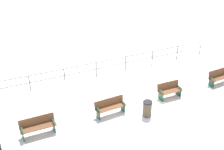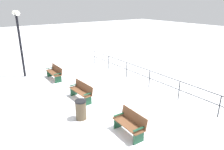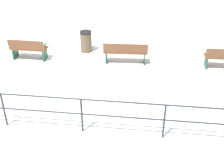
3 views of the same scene
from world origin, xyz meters
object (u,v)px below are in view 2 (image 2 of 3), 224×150
object	(u,v)px
bench_second	(82,91)
bench_third	(130,123)
lamppost_near	(19,31)
bench_nearest	(55,72)
trash_bin	(81,110)

from	to	relation	value
bench_second	bench_third	size ratio (longest dim) A/B	1.17
bench_third	lamppost_near	xyz separation A→B (m)	(1.56, -9.07, 2.53)
bench_nearest	lamppost_near	xyz separation A→B (m)	(1.46, -1.69, 2.52)
bench_nearest	bench_third	distance (m)	7.38
lamppost_near	bench_second	bearing A→B (deg)	105.28
bench_nearest	trash_bin	xyz separation A→B (m)	(0.89, 5.34, -0.03)
trash_bin	bench_second	bearing A→B (deg)	-118.36
bench_nearest	trash_bin	distance (m)	5.42
bench_nearest	trash_bin	world-z (taller)	bench_nearest
bench_second	lamppost_near	xyz separation A→B (m)	(1.47, -5.38, 2.50)
bench_nearest	bench_second	bearing A→B (deg)	90.12
trash_bin	bench_nearest	bearing A→B (deg)	-99.45
bench_second	bench_third	distance (m)	3.69
bench_second	lamppost_near	distance (m)	6.11
bench_nearest	lamppost_near	world-z (taller)	lamppost_near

